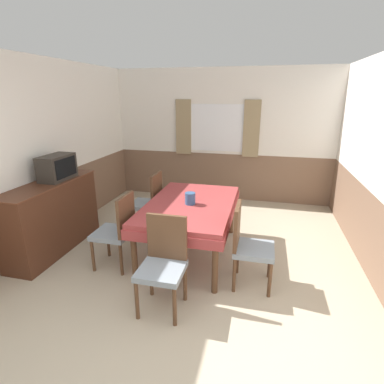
{
  "coord_description": "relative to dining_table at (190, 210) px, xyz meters",
  "views": [
    {
      "loc": [
        0.85,
        -1.43,
        2.1
      ],
      "look_at": [
        -0.02,
        2.16,
        0.89
      ],
      "focal_mm": 28.0,
      "sensor_mm": 36.0,
      "label": 1
    }
  ],
  "objects": [
    {
      "name": "dining_table",
      "position": [
        0.0,
        0.0,
        0.0
      ],
      "size": [
        1.13,
        1.76,
        0.74
      ],
      "color": "#9E3838",
      "rests_on": "ground_plane"
    },
    {
      "name": "wall_left",
      "position": [
        -2.15,
        0.13,
        0.66
      ],
      "size": [
        0.05,
        4.97,
        2.6
      ],
      "color": "white",
      "rests_on": "ground_plane"
    },
    {
      "name": "chair_left_far",
      "position": [
        -0.8,
        0.53,
        -0.12
      ],
      "size": [
        0.44,
        0.44,
        0.96
      ],
      "rotation": [
        0.0,
        0.0,
        1.57
      ],
      "color": "brown",
      "rests_on": "ground_plane"
    },
    {
      "name": "chair_left_near",
      "position": [
        -0.8,
        -0.53,
        -0.12
      ],
      "size": [
        0.44,
        0.44,
        0.96
      ],
      "rotation": [
        0.0,
        0.0,
        1.57
      ],
      "color": "brown",
      "rests_on": "ground_plane"
    },
    {
      "name": "chair_head_near",
      "position": [
        0.0,
        -1.11,
        -0.12
      ],
      "size": [
        0.44,
        0.44,
        0.96
      ],
      "rotation": [
        0.0,
        0.0,
        3.14
      ],
      "color": "brown",
      "rests_on": "ground_plane"
    },
    {
      "name": "vase",
      "position": [
        0.01,
        -0.05,
        0.18
      ],
      "size": [
        0.13,
        0.13,
        0.15
      ],
      "color": "#335684",
      "rests_on": "dining_table"
    },
    {
      "name": "tv",
      "position": [
        -1.85,
        -0.15,
        0.51
      ],
      "size": [
        0.29,
        0.52,
        0.34
      ],
      "color": "#2D2823",
      "rests_on": "sideboard"
    },
    {
      "name": "sideboard",
      "position": [
        -1.88,
        -0.33,
        -0.14
      ],
      "size": [
        0.46,
        1.55,
        0.98
      ],
      "color": "#4C2819",
      "rests_on": "ground_plane"
    },
    {
      "name": "wall_back",
      "position": [
        0.04,
        2.43,
        0.67
      ],
      "size": [
        4.73,
        0.1,
        2.6
      ],
      "color": "white",
      "rests_on": "ground_plane"
    },
    {
      "name": "chair_right_near",
      "position": [
        0.8,
        -0.53,
        -0.12
      ],
      "size": [
        0.44,
        0.44,
        0.96
      ],
      "rotation": [
        0.0,
        0.0,
        4.71
      ],
      "color": "brown",
      "rests_on": "ground_plane"
    }
  ]
}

